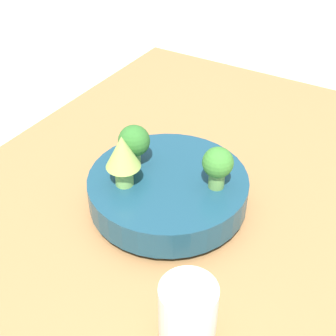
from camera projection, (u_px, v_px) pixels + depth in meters
The scene contains 7 objects.
ground_plane at pixel (159, 212), 0.87m from camera, with size 6.00×6.00×0.00m, color beige.
table at pixel (158, 203), 0.86m from camera, with size 1.13×0.72×0.04m.
bowl at pixel (168, 190), 0.79m from camera, with size 0.27×0.27×0.06m.
romanesco_piece_far at pixel (123, 155), 0.73m from camera, with size 0.06×0.06×0.09m.
broccoli_floret_front at pixel (217, 165), 0.73m from camera, with size 0.05×0.05×0.07m.
broccoli_floret_back at pixel (134, 142), 0.78m from camera, with size 0.05×0.05×0.07m.
cup at pixel (188, 314), 0.58m from camera, with size 0.07×0.07×0.10m.
Camera 1 is at (-0.55, -0.35, 0.59)m, focal length 50.00 mm.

